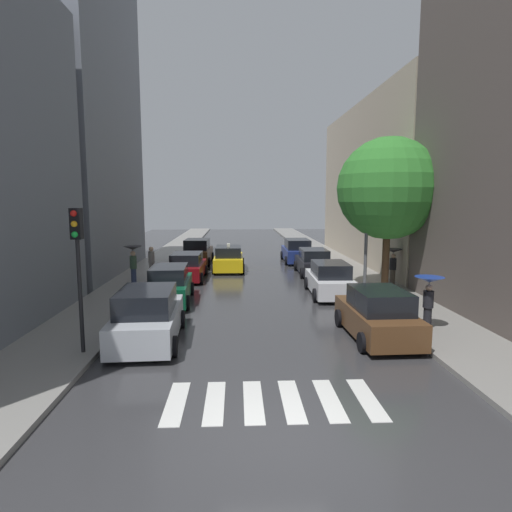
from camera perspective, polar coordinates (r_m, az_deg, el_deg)
name	(u,v)px	position (r m, az deg, el deg)	size (l,w,h in m)	color
ground_plane	(248,263)	(32.35, -1.11, -0.88)	(28.00, 72.00, 0.04)	#333336
sidewalk_left	(161,262)	(32.83, -12.53, -0.77)	(3.00, 72.00, 0.15)	gray
sidewalk_right	(333,261)	(33.15, 10.20, -0.63)	(3.00, 72.00, 0.15)	gray
crosswalk_stripes	(272,401)	(10.66, 2.19, -18.61)	(4.95, 2.20, 0.01)	silver
building_left_mid	(68,101)	(30.07, -23.57, 18.29)	(6.00, 12.55, 21.27)	slate
building_right_mid	(394,184)	(34.25, 17.83, 9.01)	(6.00, 20.93, 11.62)	#B2A38C
parked_car_left_nearest	(148,317)	(14.76, -14.14, -7.87)	(2.30, 4.63, 1.81)	#B2B7BF
parked_car_left_second	(170,286)	(20.04, -11.36, -3.86)	(2.11, 4.44, 1.72)	#0C4C2D
parked_car_left_third	(187,267)	(25.62, -9.09, -1.45)	(2.17, 4.30, 1.60)	maroon
parked_car_left_fourth	(197,252)	(31.93, -7.76, 0.50)	(2.22, 4.37, 1.82)	brown
parked_car_right_nearest	(378,315)	(15.27, 15.79, -7.56)	(2.13, 4.26, 1.72)	brown
parked_car_right_second	(330,280)	(21.44, 9.73, -3.13)	(2.11, 4.40, 1.66)	silver
parked_car_right_third	(313,262)	(27.30, 7.60, -0.85)	(2.04, 4.43, 1.62)	black
parked_car_right_fourth	(297,251)	(32.50, 5.45, 0.61)	(2.14, 4.65, 1.75)	navy
taxi_midroad	(229,259)	(28.61, -3.65, -0.41)	(2.08, 4.35, 1.81)	yellow
pedestrian_foreground	(151,261)	(25.71, -13.67, -0.70)	(0.36, 0.36, 1.83)	gray
pedestrian_near_tree	(133,257)	(23.92, -15.96, -0.17)	(0.95, 0.95, 2.07)	navy
pedestrian_by_kerb	(429,291)	(16.35, 21.91, -4.28)	(1.01, 1.01, 1.85)	black
pedestrian_far_side	(393,259)	(24.27, 17.70, -0.32)	(0.99, 0.99, 1.92)	brown
street_tree_right	(388,189)	(22.49, 17.12, 8.52)	(5.04, 5.04, 7.61)	#513823
traffic_light_left_corner	(77,248)	(13.55, -22.56, 0.95)	(0.30, 0.42, 4.30)	black
lamp_post_right	(367,213)	(21.79, 14.48, 5.55)	(0.60, 0.28, 6.73)	#595B60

